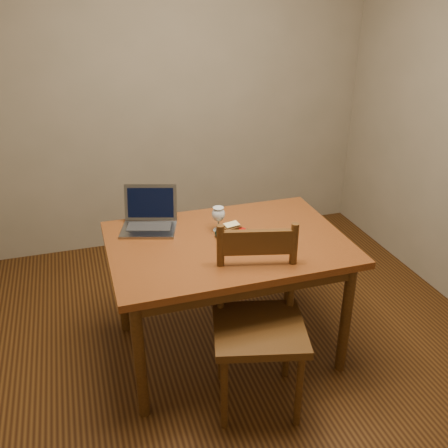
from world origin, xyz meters
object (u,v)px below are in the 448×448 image
object	(u,v)px
table	(227,254)
chair	(259,316)
plate	(232,234)
milk_glass	(218,219)
laptop	(150,216)

from	to	relation	value
table	chair	world-z (taller)	chair
chair	plate	distance (m)	0.53
chair	milk_glass	bearing A→B (deg)	108.24
plate	milk_glass	xyz separation A→B (m)	(-0.05, 0.08, 0.07)
plate	laptop	size ratio (longest dim) A/B	0.51
table	chair	bearing A→B (deg)	-86.18
chair	laptop	xyz separation A→B (m)	(-0.40, 0.74, 0.27)
table	laptop	xyz separation A→B (m)	(-0.38, 0.31, 0.14)
plate	laptop	world-z (taller)	laptop
laptop	plate	bearing A→B (deg)	-14.83
table	laptop	size ratio (longest dim) A/B	3.45
chair	table	bearing A→B (deg)	107.95
chair	laptop	world-z (taller)	laptop
table	plate	size ratio (longest dim) A/B	6.79
milk_glass	laptop	distance (m)	0.41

